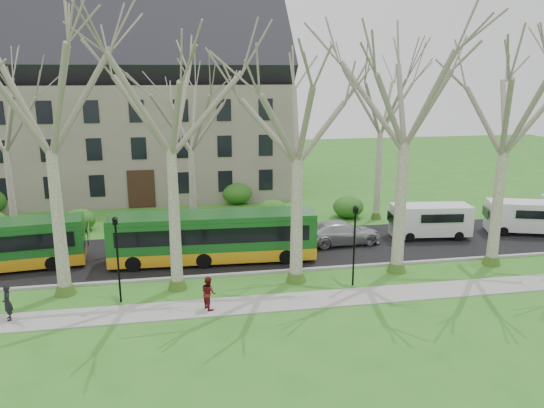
# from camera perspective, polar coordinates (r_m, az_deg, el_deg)

# --- Properties ---
(ground) EXTENTS (120.00, 120.00, 0.00)m
(ground) POSITION_cam_1_polar(r_m,az_deg,el_deg) (28.63, -3.58, -8.77)
(ground) COLOR #307220
(ground) RESTS_ON ground
(sidewalk) EXTENTS (70.00, 2.00, 0.06)m
(sidewalk) POSITION_cam_1_polar(r_m,az_deg,el_deg) (26.35, -2.93, -10.80)
(sidewalk) COLOR gray
(sidewalk) RESTS_ON ground
(road) EXTENTS (80.00, 8.00, 0.06)m
(road) POSITION_cam_1_polar(r_m,az_deg,el_deg) (33.73, -4.68, -5.13)
(road) COLOR black
(road) RESTS_ON ground
(curb) EXTENTS (80.00, 0.25, 0.14)m
(curb) POSITION_cam_1_polar(r_m,az_deg,el_deg) (29.99, -3.92, -7.54)
(curb) COLOR #A5A39E
(curb) RESTS_ON ground
(building) EXTENTS (26.50, 12.20, 16.00)m
(building) POSITION_cam_1_polar(r_m,az_deg,el_deg) (50.41, -13.92, 10.24)
(building) COLOR gray
(building) RESTS_ON ground
(tree_row_verge) EXTENTS (49.00, 7.00, 14.00)m
(tree_row_verge) POSITION_cam_1_polar(r_m,az_deg,el_deg) (27.00, -3.88, 5.30)
(tree_row_verge) COLOR gray
(tree_row_verge) RESTS_ON ground
(tree_row_far) EXTENTS (33.00, 7.00, 12.00)m
(tree_row_far) POSITION_cam_1_polar(r_m,az_deg,el_deg) (37.61, -7.74, 6.16)
(tree_row_far) COLOR gray
(tree_row_far) RESTS_ON ground
(lamp_row) EXTENTS (36.22, 0.22, 4.30)m
(lamp_row) POSITION_cam_1_polar(r_m,az_deg,el_deg) (26.79, -3.41, -4.52)
(lamp_row) COLOR black
(lamp_row) RESTS_ON ground
(hedges) EXTENTS (30.60, 8.60, 2.00)m
(hedges) POSITION_cam_1_polar(r_m,az_deg,el_deg) (41.51, -12.30, -0.33)
(hedges) COLOR #265618
(hedges) RESTS_ON ground
(bus_follow) EXTENTS (12.16, 3.04, 3.01)m
(bus_follow) POSITION_cam_1_polar(r_m,az_deg,el_deg) (31.71, -6.33, -3.51)
(bus_follow) COLOR #17511D
(bus_follow) RESTS_ON road
(sedan) EXTENTS (5.33, 2.47, 1.51)m
(sedan) POSITION_cam_1_polar(r_m,az_deg,el_deg) (35.14, 7.48, -3.07)
(sedan) COLOR #ACACB1
(sedan) RESTS_ON road
(van_a) EXTENTS (5.41, 2.46, 2.28)m
(van_a) POSITION_cam_1_polar(r_m,az_deg,el_deg) (37.56, 16.68, -1.81)
(van_a) COLOR silver
(van_a) RESTS_ON road
(van_b) EXTENTS (5.54, 3.45, 2.27)m
(van_b) POSITION_cam_1_polar(r_m,az_deg,el_deg) (40.96, 25.67, -1.33)
(van_b) COLOR silver
(van_b) RESTS_ON road
(pedestrian_a) EXTENTS (0.63, 0.73, 1.69)m
(pedestrian_a) POSITION_cam_1_polar(r_m,az_deg,el_deg) (27.28, -26.58, -9.46)
(pedestrian_a) COLOR black
(pedestrian_a) RESTS_ON sidewalk
(pedestrian_b) EXTENTS (0.88, 0.97, 1.61)m
(pedestrian_b) POSITION_cam_1_polar(r_m,az_deg,el_deg) (25.76, -6.85, -9.45)
(pedestrian_b) COLOR maroon
(pedestrian_b) RESTS_ON sidewalk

